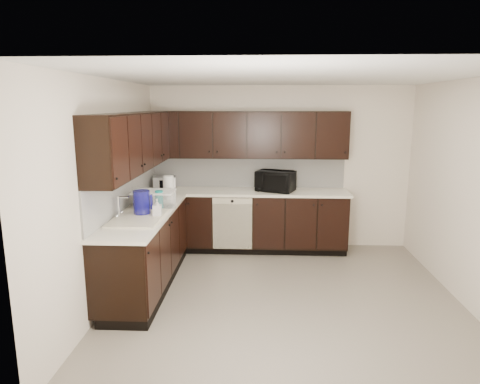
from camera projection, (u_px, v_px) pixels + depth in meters
The scene contains 20 objects.
floor at pixel (285, 299), 4.97m from camera, with size 4.00×4.00×0.00m, color gray.
ceiling at pixel (290, 77), 4.47m from camera, with size 4.00×4.00×0.00m, color white.
wall_back at pixel (279, 167), 6.68m from camera, with size 4.00×0.02×2.50m, color silver.
wall_left at pixel (109, 192), 4.81m from camera, with size 0.02×4.00×2.50m, color silver.
wall_right at pixel (472, 195), 4.62m from camera, with size 0.02×4.00×2.50m, color silver.
wall_front at pixel (305, 257), 2.76m from camera, with size 4.00×0.02×2.50m, color silver.
lower_cabinets at pixel (209, 235), 6.02m from camera, with size 3.00×2.80×0.90m.
countertop at pixel (209, 200), 5.92m from camera, with size 3.03×2.83×0.04m.
backsplash at pixel (196, 179), 6.08m from camera, with size 3.00×2.80×0.48m.
upper_cabinets at pixel (202, 138), 5.84m from camera, with size 3.00×2.80×0.70m.
dishwasher at pixel (232, 220), 6.27m from camera, with size 0.58×0.04×0.78m.
sink at pixel (138, 224), 4.86m from camera, with size 0.54×0.82×0.42m.
microwave at pixel (275, 181), 6.39m from camera, with size 0.55×0.37×0.30m, color black.
soap_bottle_a at pixel (157, 208), 4.92m from camera, with size 0.10×0.10×0.21m, color gray.
soap_bottle_b at pixel (144, 198), 5.39m from camera, with size 0.09×0.09×0.24m, color gray.
toaster_oven at pixel (164, 183), 6.48m from camera, with size 0.33×0.25×0.21m, color silver.
storage_bin at pixel (154, 199), 5.43m from camera, with size 0.50×0.37×0.19m, color silver.
blue_pitcher at pixel (142, 203), 4.99m from camera, with size 0.20×0.20×0.29m, color #110E82.
teal_tumbler at pixel (159, 199), 5.34m from camera, with size 0.10×0.10×0.22m, color #0B817C.
paper_towel_roll at pixel (169, 187), 5.86m from camera, with size 0.15×0.15×0.32m, color white.
Camera 1 is at (-0.29, -4.64, 2.21)m, focal length 32.00 mm.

